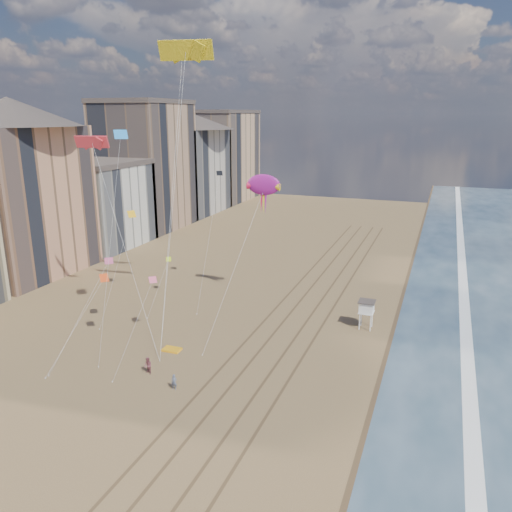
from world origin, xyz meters
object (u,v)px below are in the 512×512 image
(kite_flyer_b, at_px, (148,366))
(kite_flyer_a, at_px, (174,382))
(lifeguard_stand, at_px, (367,307))
(show_kite, at_px, (264,185))
(grounded_kite, at_px, (172,349))

(kite_flyer_b, bearing_deg, kite_flyer_a, -2.21)
(kite_flyer_a, distance_m, kite_flyer_b, 4.38)
(lifeguard_stand, xyz_separation_m, kite_flyer_a, (-15.12, -21.14, -2.02))
(lifeguard_stand, relative_size, kite_flyer_a, 2.30)
(kite_flyer_a, bearing_deg, show_kite, 80.05)
(show_kite, relative_size, kite_flyer_b, 12.66)
(kite_flyer_b, bearing_deg, show_kite, 99.61)
(grounded_kite, bearing_deg, lifeguard_stand, 34.49)
(grounded_kite, xyz_separation_m, kite_flyer_b, (0.42, -5.48, 0.80))
(grounded_kite, xyz_separation_m, kite_flyer_a, (4.46, -7.20, 0.68))
(show_kite, bearing_deg, kite_flyer_b, -101.22)
(show_kite, bearing_deg, grounded_kite, -106.06)
(show_kite, distance_m, kite_flyer_a, 28.93)
(kite_flyer_a, bearing_deg, grounded_kite, 112.76)
(lifeguard_stand, xyz_separation_m, grounded_kite, (-19.57, -13.95, -2.69))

